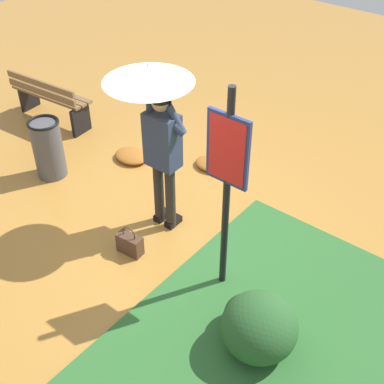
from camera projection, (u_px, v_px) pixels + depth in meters
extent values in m
plane|color=#B27A33|center=(166.00, 225.00, 6.26)|extent=(18.00, 18.00, 0.00)
cylinder|color=#2D2823|center=(170.00, 198.00, 5.98)|extent=(0.12, 0.12, 0.86)
cylinder|color=#2D2823|center=(159.00, 192.00, 6.07)|extent=(0.12, 0.12, 0.86)
cube|color=black|center=(173.00, 221.00, 6.24)|extent=(0.12, 0.22, 0.08)
cube|color=black|center=(162.00, 215.00, 6.33)|extent=(0.12, 0.22, 0.08)
cube|color=#2D3851|center=(162.00, 140.00, 5.57)|extent=(0.39, 0.25, 0.64)
sphere|color=tan|center=(161.00, 102.00, 5.29)|extent=(0.20, 0.20, 0.20)
ellipsoid|color=black|center=(161.00, 100.00, 5.27)|extent=(0.20, 0.20, 0.15)
cylinder|color=#2D3851|center=(179.00, 129.00, 5.35)|extent=(0.18, 0.13, 0.18)
cylinder|color=#2D3851|center=(176.00, 120.00, 5.32)|extent=(0.24, 0.11, 0.33)
cube|color=black|center=(169.00, 106.00, 5.27)|extent=(0.07, 0.02, 0.14)
cylinder|color=#2D3851|center=(150.00, 116.00, 5.50)|extent=(0.11, 0.10, 0.09)
cylinder|color=#2D3851|center=(150.00, 110.00, 5.43)|extent=(0.10, 0.09, 0.23)
cylinder|color=#A5A5AD|center=(149.00, 83.00, 5.23)|extent=(0.02, 0.02, 0.41)
cone|color=silver|center=(148.00, 74.00, 5.18)|extent=(0.96, 0.96, 0.16)
sphere|color=#A5A5AD|center=(148.00, 64.00, 5.11)|extent=(0.02, 0.02, 0.02)
cylinder|color=black|center=(226.00, 199.00, 4.81)|extent=(0.07, 0.07, 2.30)
cube|color=navy|center=(228.00, 150.00, 4.46)|extent=(0.44, 0.04, 0.70)
cube|color=red|center=(227.00, 151.00, 4.45)|extent=(0.38, 0.01, 0.64)
cube|color=#4C3323|center=(130.00, 244.00, 5.81)|extent=(0.31, 0.17, 0.24)
torus|color=#4C3323|center=(129.00, 234.00, 5.71)|extent=(0.18, 0.03, 0.18)
cube|color=black|center=(81.00, 120.00, 7.85)|extent=(0.09, 0.36, 0.44)
cube|color=black|center=(29.00, 96.00, 8.48)|extent=(0.09, 0.36, 0.44)
cube|color=brown|center=(57.00, 91.00, 8.09)|extent=(1.40, 0.23, 0.04)
cube|color=brown|center=(51.00, 94.00, 8.02)|extent=(1.40, 0.23, 0.04)
cube|color=brown|center=(45.00, 97.00, 7.94)|extent=(1.40, 0.23, 0.04)
cube|color=brown|center=(41.00, 92.00, 7.85)|extent=(1.40, 0.17, 0.10)
cube|color=brown|center=(40.00, 84.00, 7.77)|extent=(1.40, 0.17, 0.10)
cylinder|color=#4C4C51|center=(48.00, 150.00, 6.86)|extent=(0.40, 0.40, 0.80)
torus|color=black|center=(43.00, 122.00, 6.61)|extent=(0.42, 0.42, 0.04)
ellipsoid|color=#285628|center=(259.00, 327.00, 4.66)|extent=(0.71, 0.71, 0.64)
ellipsoid|color=#1E421E|center=(246.00, 316.00, 4.89)|extent=(0.42, 0.42, 0.42)
ellipsoid|color=#A86023|center=(132.00, 156.00, 7.36)|extent=(0.51, 0.41, 0.11)
ellipsoid|color=#A86023|center=(211.00, 164.00, 7.21)|extent=(0.46, 0.37, 0.10)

